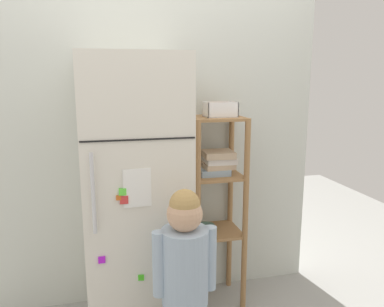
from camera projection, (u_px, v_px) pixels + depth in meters
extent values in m
cube|color=silver|center=(150.00, 145.00, 2.51)|extent=(2.29, 0.03, 2.14)
cube|color=silver|center=(136.00, 197.00, 2.23)|extent=(0.58, 0.57, 1.64)
cube|color=black|center=(139.00, 140.00, 1.88)|extent=(0.57, 0.01, 0.01)
cylinder|color=silver|center=(93.00, 194.00, 1.85)|extent=(0.02, 0.02, 0.41)
cube|color=white|center=(137.00, 188.00, 1.92)|extent=(0.14, 0.01, 0.20)
cube|color=#3E6EE9|center=(173.00, 261.00, 2.04)|extent=(0.03, 0.01, 0.03)
cube|color=#B71DDD|center=(102.00, 260.00, 1.95)|extent=(0.04, 0.01, 0.04)
cube|color=green|center=(141.00, 278.00, 2.02)|extent=(0.03, 0.01, 0.03)
cube|color=blue|center=(171.00, 259.00, 2.04)|extent=(0.03, 0.01, 0.03)
cube|color=#60E43F|center=(123.00, 192.00, 1.90)|extent=(0.04, 0.01, 0.04)
cube|color=red|center=(124.00, 200.00, 1.91)|extent=(0.04, 0.01, 0.04)
cube|color=#CE5C1C|center=(119.00, 198.00, 1.91)|extent=(0.03, 0.01, 0.02)
cylinder|color=#9EB2C6|center=(185.00, 266.00, 1.86)|extent=(0.23, 0.23, 0.39)
sphere|color=#9EB2C6|center=(182.00, 226.00, 1.89)|extent=(0.10, 0.10, 0.10)
sphere|color=tan|center=(185.00, 214.00, 1.80)|extent=(0.17, 0.17, 0.17)
sphere|color=tan|center=(185.00, 204.00, 1.79)|extent=(0.15, 0.15, 0.15)
cylinder|color=#9EB2C6|center=(159.00, 264.00, 1.82)|extent=(0.06, 0.06, 0.33)
cylinder|color=#9EB2C6|center=(210.00, 258.00, 1.88)|extent=(0.06, 0.06, 0.33)
cylinder|color=#9E7247|center=(198.00, 222.00, 2.33)|extent=(0.04, 0.04, 1.27)
cylinder|color=#9E7247|center=(245.00, 218.00, 2.41)|extent=(0.04, 0.04, 1.27)
cylinder|color=#9E7247|center=(187.00, 207.00, 2.61)|extent=(0.04, 0.04, 1.27)
cylinder|color=#9E7247|center=(230.00, 203.00, 2.68)|extent=(0.04, 0.04, 1.27)
cube|color=#9E7247|center=(216.00, 118.00, 2.38)|extent=(0.33, 0.31, 0.02)
cube|color=#9E7247|center=(216.00, 175.00, 2.46)|extent=(0.33, 0.31, 0.02)
cube|color=#9E7247|center=(215.00, 231.00, 2.54)|extent=(0.33, 0.31, 0.02)
cube|color=#99B2C6|center=(213.00, 171.00, 2.45)|extent=(0.19, 0.18, 0.04)
cube|color=#C6AD8E|center=(218.00, 165.00, 2.45)|extent=(0.20, 0.18, 0.03)
cube|color=white|center=(220.00, 160.00, 2.45)|extent=(0.20, 0.19, 0.04)
cube|color=#C6AD8E|center=(218.00, 154.00, 2.42)|extent=(0.20, 0.19, 0.04)
cylinder|color=#4C7266|center=(206.00, 228.00, 2.51)|extent=(0.11, 0.11, 0.04)
cube|color=white|center=(220.00, 116.00, 2.37)|extent=(0.19, 0.14, 0.01)
cube|color=white|center=(224.00, 110.00, 2.30)|extent=(0.19, 0.01, 0.09)
cube|color=white|center=(217.00, 108.00, 2.43)|extent=(0.19, 0.01, 0.09)
cube|color=white|center=(206.00, 110.00, 2.34)|extent=(0.01, 0.14, 0.09)
cube|color=white|center=(234.00, 109.00, 2.38)|extent=(0.01, 0.14, 0.09)
sphere|color=#A53C17|center=(223.00, 110.00, 2.38)|extent=(0.07, 0.07, 0.07)
sphere|color=maroon|center=(225.00, 111.00, 2.35)|extent=(0.07, 0.07, 0.07)
sphere|color=orange|center=(216.00, 110.00, 2.34)|extent=(0.07, 0.07, 0.07)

